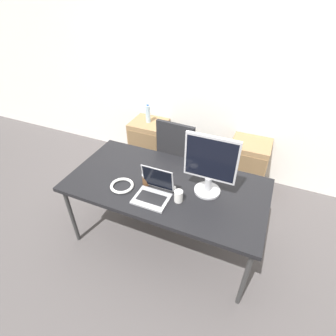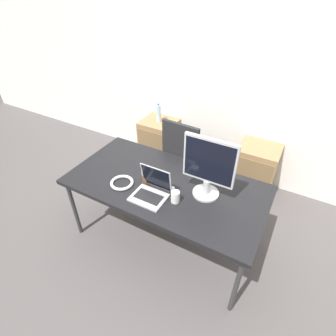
{
  "view_description": "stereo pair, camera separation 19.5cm",
  "coord_description": "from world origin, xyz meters",
  "px_view_note": "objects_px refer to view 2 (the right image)",
  "views": [
    {
      "loc": [
        0.76,
        -1.71,
        2.35
      ],
      "look_at": [
        0.0,
        0.05,
        0.92
      ],
      "focal_mm": 28.0,
      "sensor_mm": 36.0,
      "label": 1
    },
    {
      "loc": [
        0.93,
        -1.62,
        2.35
      ],
      "look_at": [
        0.0,
        0.05,
        0.92
      ],
      "focal_mm": 28.0,
      "sensor_mm": 36.0,
      "label": 2
    }
  ],
  "objects_px": {
    "cabinet_left": "(159,142)",
    "cable_coil": "(122,183)",
    "office_chair": "(187,167)",
    "mouse": "(172,189)",
    "water_bottle": "(159,113)",
    "laptop_center": "(151,191)",
    "monitor": "(209,168)",
    "coffee_cup_white": "(175,197)",
    "coffee_cup_brown": "(146,178)",
    "cabinet_right": "(255,170)"
  },
  "relations": [
    {
      "from": "water_bottle",
      "to": "mouse",
      "type": "xyz_separation_m",
      "value": [
        0.9,
        -1.28,
        -0.01
      ]
    },
    {
      "from": "laptop_center",
      "to": "coffee_cup_brown",
      "type": "height_order",
      "value": "laptop_center"
    },
    {
      "from": "mouse",
      "to": "cable_coil",
      "type": "bearing_deg",
      "value": -161.55
    },
    {
      "from": "cabinet_right",
      "to": "mouse",
      "type": "relative_size",
      "value": 10.25
    },
    {
      "from": "cabinet_right",
      "to": "cabinet_left",
      "type": "bearing_deg",
      "value": 180.0
    },
    {
      "from": "cabinet_left",
      "to": "cable_coil",
      "type": "relative_size",
      "value": 3.09
    },
    {
      "from": "water_bottle",
      "to": "mouse",
      "type": "distance_m",
      "value": 1.56
    },
    {
      "from": "coffee_cup_white",
      "to": "coffee_cup_brown",
      "type": "bearing_deg",
      "value": 165.08
    },
    {
      "from": "cabinet_right",
      "to": "coffee_cup_white",
      "type": "distance_m",
      "value": 1.53
    },
    {
      "from": "cabinet_left",
      "to": "cabinet_right",
      "type": "distance_m",
      "value": 1.42
    },
    {
      "from": "mouse",
      "to": "cabinet_left",
      "type": "bearing_deg",
      "value": 125.32
    },
    {
      "from": "cabinet_right",
      "to": "laptop_center",
      "type": "bearing_deg",
      "value": -114.36
    },
    {
      "from": "water_bottle",
      "to": "laptop_center",
      "type": "distance_m",
      "value": 1.62
    },
    {
      "from": "water_bottle",
      "to": "monitor",
      "type": "bearing_deg",
      "value": -44.73
    },
    {
      "from": "laptop_center",
      "to": "cable_coil",
      "type": "bearing_deg",
      "value": -179.86
    },
    {
      "from": "cabinet_left",
      "to": "monitor",
      "type": "height_order",
      "value": "monitor"
    },
    {
      "from": "cabinet_left",
      "to": "cable_coil",
      "type": "xyz_separation_m",
      "value": [
        0.45,
        -1.42,
        0.44
      ]
    },
    {
      "from": "monitor",
      "to": "cable_coil",
      "type": "xyz_separation_m",
      "value": [
        -0.74,
        -0.25,
        -0.28
      ]
    },
    {
      "from": "coffee_cup_white",
      "to": "cable_coil",
      "type": "bearing_deg",
      "value": -176.41
    },
    {
      "from": "office_chair",
      "to": "coffee_cup_white",
      "type": "xyz_separation_m",
      "value": [
        0.32,
        -0.94,
        0.41
      ]
    },
    {
      "from": "water_bottle",
      "to": "coffee_cup_white",
      "type": "relative_size",
      "value": 2.4
    },
    {
      "from": "monitor",
      "to": "cable_coil",
      "type": "distance_m",
      "value": 0.82
    },
    {
      "from": "laptop_center",
      "to": "cable_coil",
      "type": "distance_m",
      "value": 0.32
    },
    {
      "from": "mouse",
      "to": "cable_coil",
      "type": "xyz_separation_m",
      "value": [
        -0.45,
        -0.15,
        -0.0
      ]
    },
    {
      "from": "water_bottle",
      "to": "cable_coil",
      "type": "bearing_deg",
      "value": -72.41
    },
    {
      "from": "cabinet_right",
      "to": "monitor",
      "type": "bearing_deg",
      "value": -101.14
    },
    {
      "from": "monitor",
      "to": "cable_coil",
      "type": "bearing_deg",
      "value": -161.25
    },
    {
      "from": "mouse",
      "to": "cabinet_right",
      "type": "bearing_deg",
      "value": 67.93
    },
    {
      "from": "cabinet_left",
      "to": "water_bottle",
      "type": "relative_size",
      "value": 2.61
    },
    {
      "from": "coffee_cup_brown",
      "to": "office_chair",
      "type": "bearing_deg",
      "value": 87.88
    },
    {
      "from": "cabinet_left",
      "to": "cable_coil",
      "type": "distance_m",
      "value": 1.56
    },
    {
      "from": "cabinet_left",
      "to": "monitor",
      "type": "relative_size",
      "value": 1.19
    },
    {
      "from": "mouse",
      "to": "coffee_cup_white",
      "type": "distance_m",
      "value": 0.15
    },
    {
      "from": "cabinet_left",
      "to": "mouse",
      "type": "distance_m",
      "value": 1.62
    },
    {
      "from": "monitor",
      "to": "mouse",
      "type": "height_order",
      "value": "monitor"
    },
    {
      "from": "water_bottle",
      "to": "coffee_cup_brown",
      "type": "relative_size",
      "value": 2.28
    },
    {
      "from": "water_bottle",
      "to": "monitor",
      "type": "xyz_separation_m",
      "value": [
        1.19,
        -1.18,
        0.26
      ]
    },
    {
      "from": "water_bottle",
      "to": "cable_coil",
      "type": "xyz_separation_m",
      "value": [
        0.45,
        -1.43,
        -0.02
      ]
    },
    {
      "from": "office_chair",
      "to": "cabinet_right",
      "type": "bearing_deg",
      "value": 31.2
    },
    {
      "from": "cabinet_right",
      "to": "coffee_cup_white",
      "type": "height_order",
      "value": "coffee_cup_white"
    },
    {
      "from": "office_chair",
      "to": "mouse",
      "type": "height_order",
      "value": "office_chair"
    },
    {
      "from": "cabinet_left",
      "to": "cable_coil",
      "type": "height_order",
      "value": "cable_coil"
    },
    {
      "from": "cabinet_right",
      "to": "coffee_cup_white",
      "type": "xyz_separation_m",
      "value": [
        -0.42,
        -1.39,
        0.48
      ]
    },
    {
      "from": "coffee_cup_brown",
      "to": "cable_coil",
      "type": "distance_m",
      "value": 0.23
    },
    {
      "from": "office_chair",
      "to": "monitor",
      "type": "height_order",
      "value": "monitor"
    },
    {
      "from": "water_bottle",
      "to": "cabinet_right",
      "type": "bearing_deg",
      "value": -0.09
    },
    {
      "from": "laptop_center",
      "to": "coffee_cup_brown",
      "type": "xyz_separation_m",
      "value": [
        -0.13,
        0.13,
        0.0
      ]
    },
    {
      "from": "cabinet_left",
      "to": "water_bottle",
      "type": "bearing_deg",
      "value": 90.0
    },
    {
      "from": "cabinet_left",
      "to": "office_chair",
      "type": "bearing_deg",
      "value": -34.04
    },
    {
      "from": "coffee_cup_white",
      "to": "coffee_cup_brown",
      "type": "height_order",
      "value": "coffee_cup_brown"
    }
  ]
}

